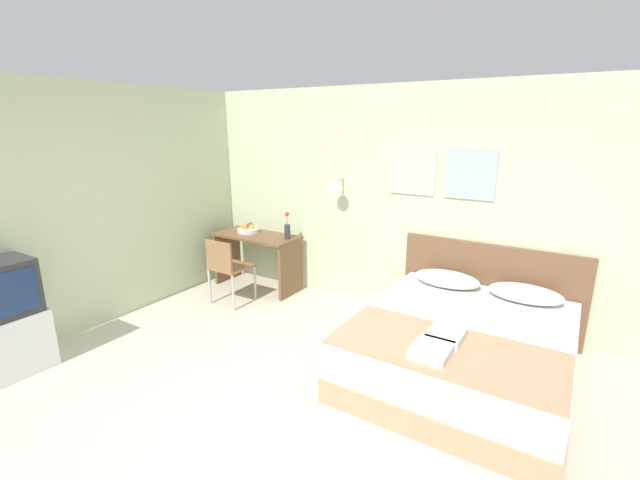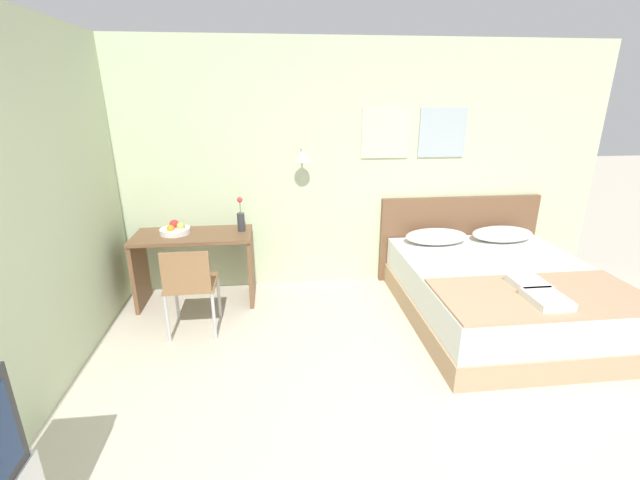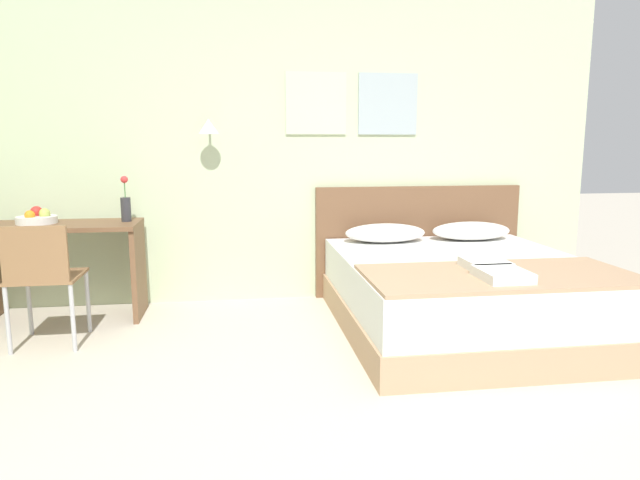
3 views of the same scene
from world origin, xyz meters
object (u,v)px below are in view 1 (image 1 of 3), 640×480
fruit_bowl (248,229)px  flower_vase (287,229)px  pillow_left (447,279)px  desk (257,251)px  throw_blanket (445,349)px  folded_towel_mid_bed (432,350)px  television (1,288)px  headboard (489,289)px  pillow_right (525,293)px  tv_stand (12,343)px  folded_towel_near_foot (446,335)px  bed (462,349)px  desk_chair (226,265)px

fruit_bowl → flower_vase: bearing=0.9°
pillow_left → desk: bearing=-179.1°
throw_blanket → folded_towel_mid_bed: size_ratio=5.13×
fruit_bowl → throw_blanket: bearing=-23.2°
television → headboard: bearing=41.9°
pillow_right → tv_stand: pillow_right is taller
folded_towel_mid_bed → folded_towel_near_foot: bearing=85.4°
folded_towel_mid_bed → flower_vase: (-2.43, 1.50, 0.29)m
folded_towel_near_foot → tv_stand: (-3.47, -1.65, -0.31)m
folded_towel_near_foot → tv_stand: 3.85m
television → pillow_right: bearing=36.4°
desk → tv_stand: size_ratio=2.08×
desk → tv_stand: (-0.53, -2.83, -0.24)m
headboard → fruit_bowl: size_ratio=6.28×
headboard → pillow_left: 0.49m
headboard → folded_towel_mid_bed: size_ratio=5.65×
throw_blanket → tv_stand: 3.83m
tv_stand → pillow_left: bearing=42.6°
headboard → pillow_left: bearing=-144.4°
folded_towel_mid_bed → television: bearing=-158.3°
folded_towel_near_foot → folded_towel_mid_bed: bearing=-94.6°
bed → folded_towel_mid_bed: bearing=-94.8°
bed → desk_chair: size_ratio=2.39×
pillow_right → folded_towel_near_foot: bearing=-109.1°
desk → television: bearing=-100.5°
fruit_bowl → folded_towel_near_foot: bearing=-21.2°
pillow_left → desk_chair: desk_chair is taller
throw_blanket → tv_stand: size_ratio=3.03×
bed → tv_stand: bearing=-149.1°
pillow_right → folded_towel_mid_bed: size_ratio=2.06×
throw_blanket → folded_towel_mid_bed: bearing=-113.3°
desk → flower_vase: (0.49, 0.05, 0.36)m
pillow_right → fruit_bowl: size_ratio=2.29×
fruit_bowl → headboard: bearing=5.1°
throw_blanket → tv_stand: bearing=-156.7°
bed → pillow_right: size_ratio=2.96×
television → desk_chair: bearing=74.9°
bed → television: (-3.50, -2.10, 0.55)m
bed → folded_towel_near_foot: size_ratio=6.79×
pillow_left → folded_towel_near_foot: (0.34, -1.22, -0.02)m
fruit_bowl → tv_stand: 2.93m
television → flower_vase: bearing=70.6°
headboard → folded_towel_near_foot: 1.49m
pillow_right → desk: bearing=-179.3°
throw_blanket → flower_vase: 2.86m
folded_towel_near_foot → desk_chair: 2.93m
desk_chair → fruit_bowl: size_ratio=2.83×
folded_towel_near_foot → tv_stand: folded_towel_near_foot is taller
desk → flower_vase: bearing=5.4°
headboard → television: (-3.50, -3.14, 0.32)m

